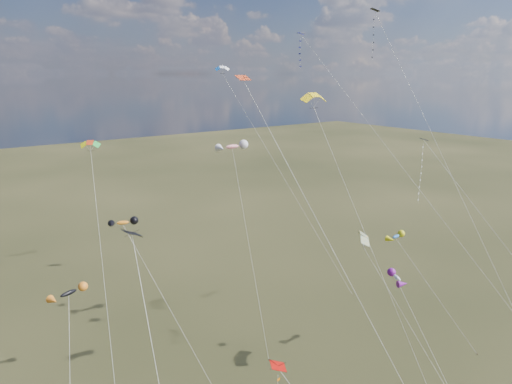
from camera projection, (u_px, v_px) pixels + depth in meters
diamond_black_high at (385, 57)px, 50.57m from camera, size 4.34×23.13×37.88m
diamond_navy_tall at (323, 78)px, 54.80m from camera, size 15.21×27.00×35.68m
diamond_black_mid at (154, 352)px, 24.35m from camera, size 2.84×14.55×22.20m
diamond_navy_right at (430, 180)px, 48.71m from camera, size 8.05×20.35×24.23m
diamond_orange_center at (322, 229)px, 29.84m from camera, size 7.88×18.72×30.75m
parafoil_yellow at (315, 96)px, 45.02m from camera, size 4.49×15.89×29.47m
parafoil_blue_white at (223, 69)px, 68.52m from camera, size 9.85×21.49×32.34m
parafoil_striped at (364, 235)px, 47.65m from camera, size 4.65×11.00×15.23m
parafoil_tricolor at (90, 144)px, 50.63m from camera, size 6.02×18.92×23.95m
novelty_black_orange at (69, 294)px, 40.82m from camera, size 4.57×8.35×12.25m
novelty_orange_black at (123, 223)px, 46.66m from camera, size 6.04×11.07×16.57m
novelty_white_purple at (397, 279)px, 41.15m from camera, size 1.78×11.39×13.41m
novelty_redwhite_stripe at (232, 147)px, 56.58m from camera, size 5.35×13.02×22.75m
novelty_blue_yellow at (396, 237)px, 51.59m from camera, size 6.84×8.71×13.45m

